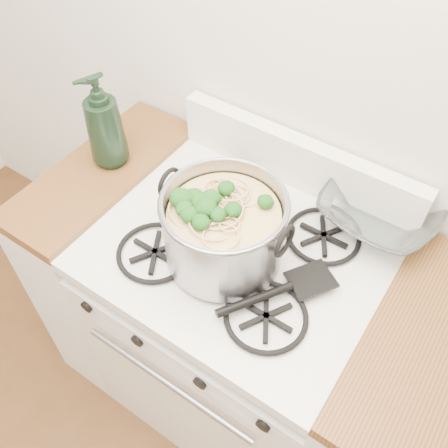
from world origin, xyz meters
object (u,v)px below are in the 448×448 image
gas_range (236,331)px  bottle (103,121)px  spatula (311,278)px  stock_pot (224,230)px  glass_bowl (379,216)px

gas_range → bottle: size_ratio=3.12×
gas_range → spatula: size_ratio=2.98×
gas_range → spatula: 0.54m
stock_pot → gas_range: bearing=77.5°
stock_pot → bottle: (-0.49, 0.11, 0.05)m
gas_range → bottle: 0.81m
bottle → stock_pot: bearing=12.0°
gas_range → stock_pot: stock_pot is taller
stock_pot → bottle: bearing=167.6°
glass_bowl → bottle: (-0.77, -0.23, 0.13)m
gas_range → spatula: (0.21, -0.00, 0.50)m
glass_bowl → gas_range: bearing=-133.9°
spatula → glass_bowl: (0.06, 0.28, 0.00)m
spatula → glass_bowl: glass_bowl is taller
spatula → gas_range: bearing=-148.5°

